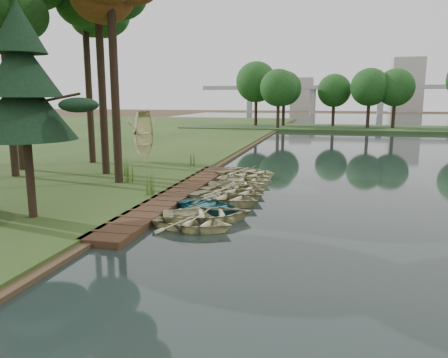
% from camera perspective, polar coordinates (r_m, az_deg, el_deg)
% --- Properties ---
extents(ground, '(300.00, 300.00, 0.00)m').
position_cam_1_polar(ground, '(21.73, -1.97, -2.58)').
color(ground, '#3D2F1D').
extents(boardwalk, '(1.60, 16.00, 0.30)m').
position_cam_1_polar(boardwalk, '(22.17, -5.96, -1.96)').
color(boardwalk, '#382515').
rests_on(boardwalk, ground).
extents(peninsula, '(50.00, 14.00, 0.45)m').
position_cam_1_polar(peninsula, '(70.56, 15.59, 6.38)').
color(peninsula, '#28431E').
rests_on(peninsula, ground).
extents(far_trees, '(45.60, 5.60, 8.80)m').
position_cam_1_polar(far_trees, '(70.39, 13.08, 11.54)').
color(far_trees, black).
rests_on(far_trees, peninsula).
extents(bridge, '(95.90, 4.00, 8.60)m').
position_cam_1_polar(bridge, '(140.53, 16.68, 11.04)').
color(bridge, '#A5A5A0').
rests_on(bridge, ground).
extents(building_a, '(10.00, 8.00, 18.00)m').
position_cam_1_polar(building_a, '(162.24, 22.74, 11.23)').
color(building_a, '#A5A5A0').
rests_on(building_a, ground).
extents(building_b, '(8.00, 8.00, 12.00)m').
position_cam_1_polar(building_b, '(165.71, 10.15, 10.81)').
color(building_b, '#A5A5A0').
rests_on(building_b, ground).
extents(rowboat_0, '(3.35, 2.58, 0.64)m').
position_cam_1_polar(rowboat_0, '(16.55, -4.10, -5.49)').
color(rowboat_0, '#C4C18E').
rests_on(rowboat_0, water).
extents(rowboat_1, '(4.33, 3.76, 0.75)m').
position_cam_1_polar(rowboat_1, '(17.54, -2.18, -4.36)').
color(rowboat_1, '#C4C18E').
rests_on(rowboat_1, water).
extents(rowboat_2, '(3.81, 3.35, 0.65)m').
position_cam_1_polar(rowboat_2, '(18.95, -1.90, -3.37)').
color(rowboat_2, '#2C6E7A').
rests_on(rowboat_2, water).
extents(rowboat_3, '(4.11, 3.46, 0.73)m').
position_cam_1_polar(rowboat_3, '(20.38, 0.03, -2.26)').
color(rowboat_3, '#C4C18E').
rests_on(rowboat_3, water).
extents(rowboat_4, '(4.12, 3.56, 0.72)m').
position_cam_1_polar(rowboat_4, '(21.62, 1.13, -1.53)').
color(rowboat_4, '#C4C18E').
rests_on(rowboat_4, water).
extents(rowboat_5, '(3.65, 3.09, 0.64)m').
position_cam_1_polar(rowboat_5, '(22.77, 1.89, -1.00)').
color(rowboat_5, '#C4C18E').
rests_on(rowboat_5, water).
extents(rowboat_6, '(3.40, 2.68, 0.64)m').
position_cam_1_polar(rowboat_6, '(23.75, 1.63, -0.53)').
color(rowboat_6, '#C4C18E').
rests_on(rowboat_6, water).
extents(rowboat_7, '(3.09, 2.27, 0.62)m').
position_cam_1_polar(rowboat_7, '(25.05, 2.72, 0.03)').
color(rowboat_7, '#C4C18E').
rests_on(rowboat_7, water).
extents(rowboat_8, '(4.21, 3.66, 0.73)m').
position_cam_1_polar(rowboat_8, '(26.41, 2.55, 0.70)').
color(rowboat_8, '#C4C18E').
rests_on(rowboat_8, water).
extents(rowboat_9, '(4.18, 3.70, 0.72)m').
position_cam_1_polar(rowboat_9, '(27.60, 3.57, 1.11)').
color(rowboat_9, '#C4C18E').
rests_on(rowboat_9, water).
extents(stored_rowboat, '(4.42, 3.84, 0.76)m').
position_cam_1_polar(stored_rowboat, '(32.44, -10.35, 2.87)').
color(stored_rowboat, '#C4C18E').
rests_on(stored_rowboat, bank).
extents(tree_3, '(4.56, 4.56, 11.84)m').
position_cam_1_polar(tree_3, '(29.13, -27.17, 19.65)').
color(tree_3, black).
rests_on(tree_3, bank).
extents(tree_6, '(3.95, 3.95, 12.18)m').
position_cam_1_polar(tree_6, '(33.30, -17.75, 19.89)').
color(tree_6, black).
rests_on(tree_6, bank).
extents(pine_tree, '(3.80, 3.80, 8.15)m').
position_cam_1_polar(pine_tree, '(18.32, -24.83, 11.03)').
color(pine_tree, black).
rests_on(pine_tree, bank).
extents(reeds_0, '(0.60, 0.60, 1.12)m').
position_cam_1_polar(reeds_0, '(21.31, -9.90, -0.62)').
color(reeds_0, '#3F661E').
rests_on(reeds_0, bank).
extents(reeds_1, '(0.60, 0.60, 0.97)m').
position_cam_1_polar(reeds_1, '(24.94, -12.15, 0.75)').
color(reeds_1, '#3F661E').
rests_on(reeds_1, bank).
extents(reeds_2, '(0.60, 0.60, 1.05)m').
position_cam_1_polar(reeds_2, '(26.70, -12.97, 1.44)').
color(reeds_2, '#3F661E').
rests_on(reeds_2, bank).
extents(reeds_3, '(0.60, 0.60, 0.96)m').
position_cam_1_polar(reeds_3, '(30.33, -4.11, 2.68)').
color(reeds_3, '#3F661E').
rests_on(reeds_3, bank).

